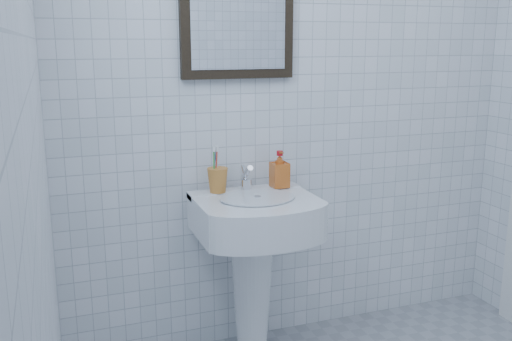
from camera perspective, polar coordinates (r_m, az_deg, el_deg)
name	(u,v)px	position (r m, az deg, el deg)	size (l,w,h in m)	color
wall_back	(298,75)	(2.63, 4.22, 9.54)	(2.20, 0.02, 2.50)	white
wall_left	(36,119)	(1.20, -21.19, 4.86)	(0.02, 2.40, 2.50)	white
washbasin	(254,251)	(2.47, -0.25, -8.03)	(0.50, 0.37, 0.77)	white
faucet	(246,180)	(2.47, -0.97, -0.91)	(0.05, 0.11, 0.12)	silver
toothbrush_cup	(218,180)	(2.44, -3.86, -0.97)	(0.09, 0.09, 0.11)	#C97A2F
soap_dispenser	(280,169)	(2.52, 2.37, 0.15)	(0.07, 0.07, 0.16)	#BE3F12
wall_mirror	(238,4)	(2.50, -1.86, 16.28)	(0.50, 0.04, 0.62)	black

